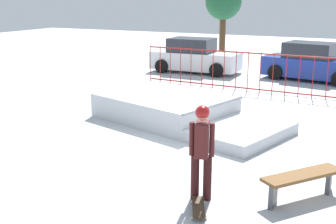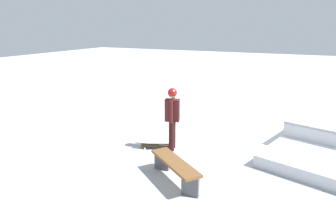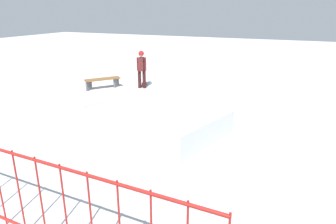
# 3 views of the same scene
# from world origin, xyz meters

# --- Properties ---
(ground_plane) EXTENTS (60.00, 60.00, 0.00)m
(ground_plane) POSITION_xyz_m (0.00, 0.00, 0.00)
(ground_plane) COLOR #B7BABF
(skater) EXTENTS (0.43, 0.43, 1.73)m
(skater) POSITION_xyz_m (1.68, -3.05, 1.01)
(skater) COLOR black
(skater) RESTS_ON ground
(skateboard) EXTENTS (0.51, 0.81, 0.09)m
(skateboard) POSITION_xyz_m (1.82, -3.50, 0.08)
(skateboard) COLOR #3F2D1E
(skateboard) RESTS_ON ground
(park_bench) EXTENTS (1.29, 1.52, 0.48)m
(park_bench) POSITION_xyz_m (3.29, -2.23, 0.36)
(park_bench) COLOR brown
(park_bench) RESTS_ON ground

